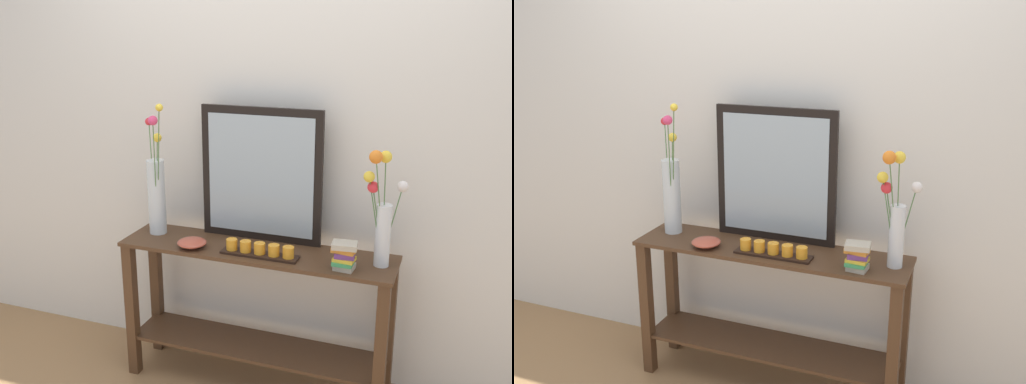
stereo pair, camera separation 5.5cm
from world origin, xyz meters
TOP-DOWN VIEW (x-y plane):
  - ground_plane at (0.00, 0.00)m, footprint 7.00×6.00m
  - wall_back at (0.00, 0.29)m, footprint 6.40×0.08m
  - console_table at (0.00, 0.00)m, footprint 1.42×0.34m
  - mirror_leaning at (-0.03, 0.14)m, footprint 0.65×0.03m
  - tall_vase_left at (-0.58, 0.04)m, footprint 0.21×0.21m
  - vase_right at (0.62, 0.01)m, footprint 0.19×0.20m
  - candle_tray at (0.05, -0.08)m, footprint 0.39×0.09m
  - decorative_bowl at (-0.31, -0.09)m, footprint 0.15×0.15m
  - book_stack at (0.47, -0.09)m, footprint 0.12×0.11m

SIDE VIEW (x-z plane):
  - ground_plane at x=0.00m, z-range -0.02..0.00m
  - console_table at x=0.00m, z-range 0.09..0.87m
  - decorative_bowl at x=-0.31m, z-range 0.79..0.83m
  - candle_tray at x=0.05m, z-range 0.78..0.85m
  - book_stack at x=0.47m, z-range 0.79..0.92m
  - tall_vase_left at x=-0.58m, z-range 0.66..1.38m
  - vase_right at x=0.62m, z-range 0.76..1.33m
  - mirror_leaning at x=-0.03m, z-range 0.78..1.48m
  - wall_back at x=0.00m, z-range 0.00..2.70m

